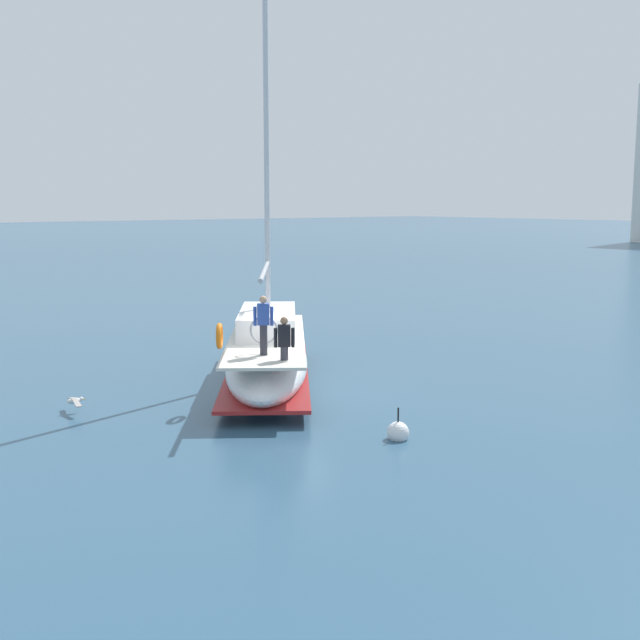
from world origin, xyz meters
TOP-DOWN VIEW (x-y plane):
  - ground_plane at (0.00, 0.00)m, footprint 400.00×400.00m
  - main_sailboat at (-1.23, 0.36)m, footprint 9.20×7.54m
  - seagull at (-1.54, -5.48)m, footprint 1.09×0.48m
  - mooring_buoy at (5.32, -0.39)m, footprint 0.53×0.53m

SIDE VIEW (x-z plane):
  - ground_plane at x=0.00m, z-range 0.00..0.00m
  - mooring_buoy at x=5.32m, z-range -0.27..0.59m
  - seagull at x=-1.54m, z-range 0.25..0.42m
  - main_sailboat at x=-1.23m, z-range -6.03..7.86m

